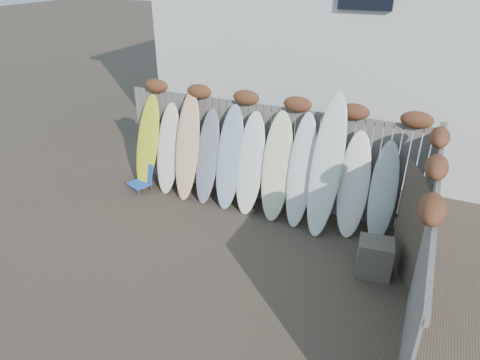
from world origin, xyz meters
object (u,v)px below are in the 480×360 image
at_px(wooden_crate, 374,258).
at_px(lattice_panel, 411,230).
at_px(beach_chair, 143,178).
at_px(surfboard_0, 148,142).

xyz_separation_m(wooden_crate, lattice_panel, (0.43, 0.11, 0.57)).
height_order(beach_chair, surfboard_0, surfboard_0).
height_order(lattice_panel, surfboard_0, surfboard_0).
xyz_separation_m(beach_chair, wooden_crate, (4.93, -0.81, 0.04)).
height_order(wooden_crate, lattice_panel, lattice_panel).
xyz_separation_m(beach_chair, surfboard_0, (0.01, 0.28, 0.71)).
distance_m(beach_chair, surfboard_0, 0.76).
height_order(wooden_crate, surfboard_0, surfboard_0).
bearing_deg(surfboard_0, wooden_crate, -6.92).
bearing_deg(wooden_crate, surfboard_0, 167.48).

